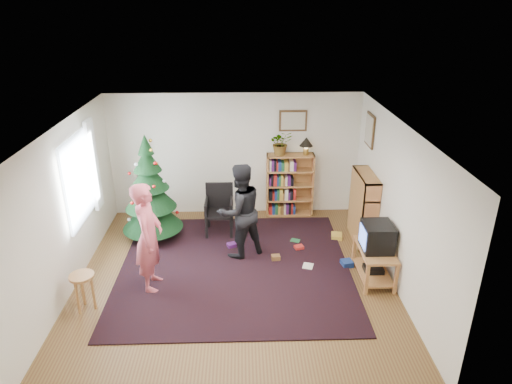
{
  "coord_description": "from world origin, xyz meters",
  "views": [
    {
      "loc": [
        0.14,
        -6.23,
        4.18
      ],
      "look_at": [
        0.37,
        0.95,
        1.1
      ],
      "focal_mm": 32.0,
      "sensor_mm": 36.0,
      "label": 1
    }
  ],
  "objects_px": {
    "picture_right": "(370,130)",
    "stool": "(83,283)",
    "armchair": "(219,207)",
    "christmas_tree": "(150,197)",
    "bookshelf_right": "(363,207)",
    "potted_plant": "(281,143)",
    "tv_stand": "(374,261)",
    "picture_back": "(293,121)",
    "person_standing": "(149,237)",
    "table_lamp": "(306,143)",
    "crt_tv": "(377,237)",
    "person_by_chair": "(240,211)",
    "bookshelf_back": "(290,184)"
  },
  "relations": [
    {
      "from": "armchair",
      "to": "potted_plant",
      "type": "distance_m",
      "value": 1.74
    },
    {
      "from": "picture_right",
      "to": "crt_tv",
      "type": "bearing_deg",
      "value": -98.0
    },
    {
      "from": "christmas_tree",
      "to": "table_lamp",
      "type": "bearing_deg",
      "value": 17.57
    },
    {
      "from": "christmas_tree",
      "to": "crt_tv",
      "type": "height_order",
      "value": "christmas_tree"
    },
    {
      "from": "picture_right",
      "to": "tv_stand",
      "type": "bearing_deg",
      "value": -97.91
    },
    {
      "from": "picture_back",
      "to": "tv_stand",
      "type": "xyz_separation_m",
      "value": [
        1.07,
        -2.56,
        -1.62
      ]
    },
    {
      "from": "tv_stand",
      "to": "table_lamp",
      "type": "bearing_deg",
      "value": 108.49
    },
    {
      "from": "christmas_tree",
      "to": "tv_stand",
      "type": "relative_size",
      "value": 2.22
    },
    {
      "from": "table_lamp",
      "to": "crt_tv",
      "type": "bearing_deg",
      "value": -71.57
    },
    {
      "from": "picture_back",
      "to": "picture_right",
      "type": "distance_m",
      "value": 1.51
    },
    {
      "from": "armchair",
      "to": "stool",
      "type": "distance_m",
      "value": 2.99
    },
    {
      "from": "bookshelf_back",
      "to": "person_by_chair",
      "type": "relative_size",
      "value": 0.77
    },
    {
      "from": "armchair",
      "to": "potted_plant",
      "type": "bearing_deg",
      "value": 30.85
    },
    {
      "from": "picture_back",
      "to": "christmas_tree",
      "type": "distance_m",
      "value": 3.1
    },
    {
      "from": "picture_right",
      "to": "stool",
      "type": "bearing_deg",
      "value": -151.84
    },
    {
      "from": "bookshelf_right",
      "to": "crt_tv",
      "type": "height_order",
      "value": "bookshelf_right"
    },
    {
      "from": "person_standing",
      "to": "bookshelf_back",
      "type": "bearing_deg",
      "value": -43.02
    },
    {
      "from": "stool",
      "to": "bookshelf_right",
      "type": "bearing_deg",
      "value": 23.34
    },
    {
      "from": "picture_right",
      "to": "stool",
      "type": "distance_m",
      "value": 5.45
    },
    {
      "from": "tv_stand",
      "to": "armchair",
      "type": "height_order",
      "value": "armchair"
    },
    {
      "from": "crt_tv",
      "to": "person_by_chair",
      "type": "bearing_deg",
      "value": 159.01
    },
    {
      "from": "armchair",
      "to": "table_lamp",
      "type": "height_order",
      "value": "table_lamp"
    },
    {
      "from": "picture_back",
      "to": "stool",
      "type": "height_order",
      "value": "picture_back"
    },
    {
      "from": "bookshelf_back",
      "to": "christmas_tree",
      "type": "bearing_deg",
      "value": -160.58
    },
    {
      "from": "christmas_tree",
      "to": "person_standing",
      "type": "bearing_deg",
      "value": -80.63
    },
    {
      "from": "bookshelf_back",
      "to": "stool",
      "type": "height_order",
      "value": "bookshelf_back"
    },
    {
      "from": "bookshelf_right",
      "to": "christmas_tree",
      "type": "bearing_deg",
      "value": 87.11
    },
    {
      "from": "armchair",
      "to": "bookshelf_right",
      "type": "bearing_deg",
      "value": -8.4
    },
    {
      "from": "armchair",
      "to": "table_lamp",
      "type": "bearing_deg",
      "value": 23.06
    },
    {
      "from": "bookshelf_right",
      "to": "armchair",
      "type": "xyz_separation_m",
      "value": [
        -2.64,
        0.43,
        -0.16
      ]
    },
    {
      "from": "picture_right",
      "to": "bookshelf_right",
      "type": "xyz_separation_m",
      "value": [
        -0.14,
        -0.54,
        -1.29
      ]
    },
    {
      "from": "tv_stand",
      "to": "potted_plant",
      "type": "distance_m",
      "value": 3.01
    },
    {
      "from": "stool",
      "to": "person_standing",
      "type": "distance_m",
      "value": 1.11
    },
    {
      "from": "picture_back",
      "to": "crt_tv",
      "type": "height_order",
      "value": "picture_back"
    },
    {
      "from": "armchair",
      "to": "christmas_tree",
      "type": "bearing_deg",
      "value": -168.65
    },
    {
      "from": "table_lamp",
      "to": "tv_stand",
      "type": "bearing_deg",
      "value": -71.51
    },
    {
      "from": "person_standing",
      "to": "potted_plant",
      "type": "xyz_separation_m",
      "value": [
        2.18,
        2.52,
        0.67
      ]
    },
    {
      "from": "crt_tv",
      "to": "stool",
      "type": "height_order",
      "value": "crt_tv"
    },
    {
      "from": "picture_back",
      "to": "stool",
      "type": "bearing_deg",
      "value": -135.85
    },
    {
      "from": "person_standing",
      "to": "bookshelf_right",
      "type": "bearing_deg",
      "value": -68.56
    },
    {
      "from": "bookshelf_back",
      "to": "armchair",
      "type": "relative_size",
      "value": 1.37
    },
    {
      "from": "picture_back",
      "to": "person_standing",
      "type": "distance_m",
      "value": 3.75
    },
    {
      "from": "person_standing",
      "to": "stool",
      "type": "bearing_deg",
      "value": 122.49
    },
    {
      "from": "armchair",
      "to": "person_by_chair",
      "type": "relative_size",
      "value": 0.56
    },
    {
      "from": "armchair",
      "to": "person_standing",
      "type": "height_order",
      "value": "person_standing"
    },
    {
      "from": "tv_stand",
      "to": "picture_back",
      "type": "bearing_deg",
      "value": 112.68
    },
    {
      "from": "picture_back",
      "to": "person_standing",
      "type": "xyz_separation_m",
      "value": [
        -2.42,
        -2.65,
        -1.08
      ]
    },
    {
      "from": "bookshelf_right",
      "to": "potted_plant",
      "type": "height_order",
      "value": "potted_plant"
    },
    {
      "from": "person_by_chair",
      "to": "person_standing",
      "type": "bearing_deg",
      "value": 4.54
    },
    {
      "from": "person_standing",
      "to": "table_lamp",
      "type": "relative_size",
      "value": 4.94
    }
  ]
}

